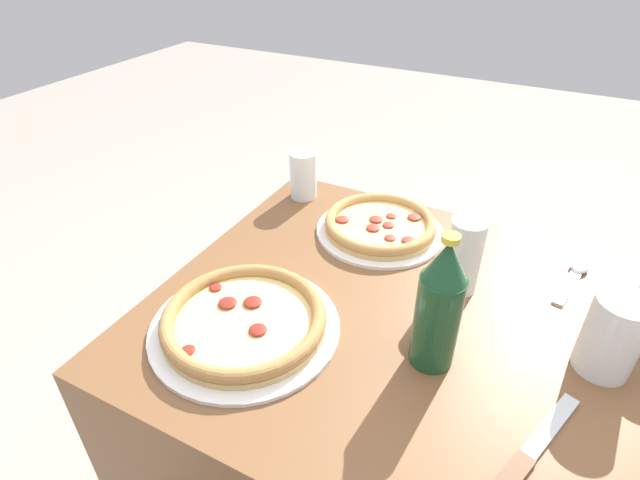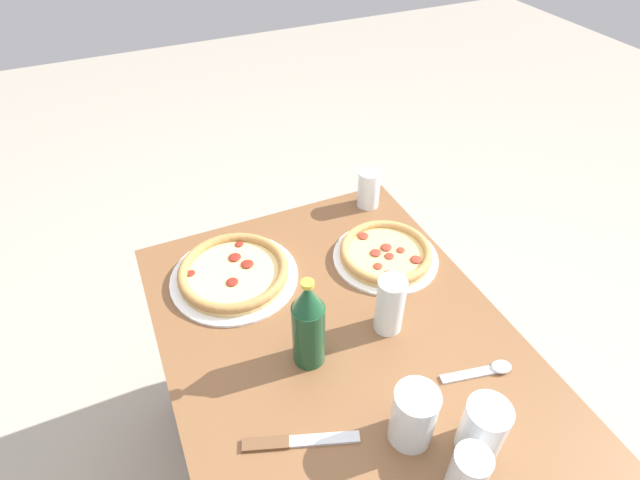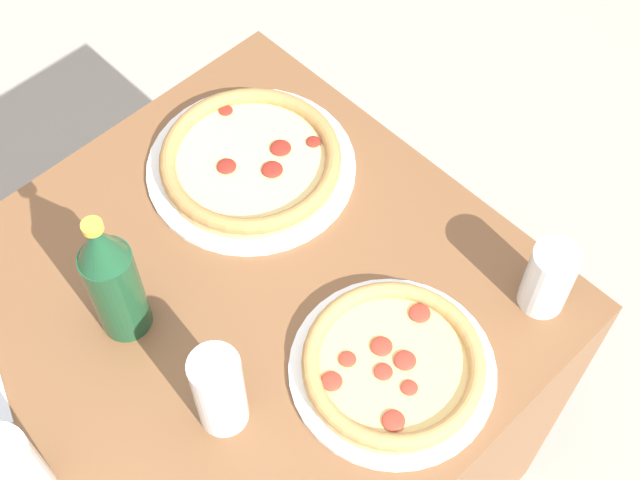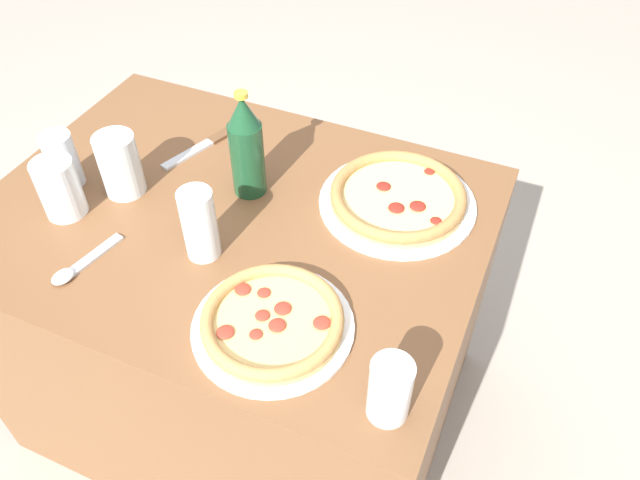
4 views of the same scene
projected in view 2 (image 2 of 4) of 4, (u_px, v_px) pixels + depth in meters
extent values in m
cube|color=brown|center=(340.00, 424.00, 1.34)|extent=(1.02, 0.76, 0.70)
cylinder|color=white|center=(385.00, 257.00, 1.32)|extent=(0.28, 0.28, 0.01)
cylinder|color=tan|center=(386.00, 255.00, 1.31)|extent=(0.24, 0.24, 0.01)
cylinder|color=#E5C170|center=(386.00, 252.00, 1.31)|extent=(0.21, 0.21, 0.00)
torus|color=tan|center=(386.00, 251.00, 1.30)|extent=(0.24, 0.24, 0.02)
ellipsoid|color=#A83323|center=(378.00, 266.00, 1.26)|extent=(0.02, 0.02, 0.01)
ellipsoid|color=#A83323|center=(386.00, 247.00, 1.32)|extent=(0.03, 0.03, 0.01)
ellipsoid|color=#A83323|center=(416.00, 259.00, 1.28)|extent=(0.03, 0.03, 0.01)
ellipsoid|color=#A83323|center=(389.00, 256.00, 1.29)|extent=(0.02, 0.02, 0.01)
ellipsoid|color=#A83323|center=(401.00, 250.00, 1.31)|extent=(0.02, 0.02, 0.00)
ellipsoid|color=#A83323|center=(376.00, 253.00, 1.30)|extent=(0.03, 0.03, 0.01)
ellipsoid|color=#A83323|center=(363.00, 236.00, 1.35)|extent=(0.03, 0.03, 0.01)
ellipsoid|color=#A83323|center=(388.00, 274.00, 1.24)|extent=(0.03, 0.03, 0.01)
cylinder|color=white|center=(234.00, 277.00, 1.26)|extent=(0.32, 0.32, 0.01)
cylinder|color=tan|center=(234.00, 274.00, 1.26)|extent=(0.28, 0.28, 0.01)
cylinder|color=#EACC7F|center=(234.00, 272.00, 1.25)|extent=(0.24, 0.24, 0.00)
torus|color=#AD7A42|center=(233.00, 270.00, 1.25)|extent=(0.28, 0.28, 0.02)
ellipsoid|color=maroon|center=(191.00, 273.00, 1.24)|extent=(0.02, 0.02, 0.00)
ellipsoid|color=maroon|center=(247.00, 264.00, 1.27)|extent=(0.03, 0.03, 0.01)
ellipsoid|color=maroon|center=(239.00, 244.00, 1.33)|extent=(0.02, 0.02, 0.01)
ellipsoid|color=maroon|center=(235.00, 257.00, 1.29)|extent=(0.03, 0.03, 0.01)
ellipsoid|color=maroon|center=(232.00, 282.00, 1.22)|extent=(0.03, 0.03, 0.01)
cylinder|color=white|center=(369.00, 189.00, 1.46)|extent=(0.07, 0.07, 0.12)
cylinder|color=silver|center=(368.00, 194.00, 1.48)|extent=(0.05, 0.05, 0.07)
cylinder|color=white|center=(390.00, 305.00, 1.10)|extent=(0.06, 0.06, 0.15)
cylinder|color=black|center=(389.00, 309.00, 1.11)|extent=(0.05, 0.05, 0.12)
cylinder|color=white|center=(483.00, 428.00, 0.90)|extent=(0.08, 0.08, 0.12)
cylinder|color=#935123|center=(481.00, 433.00, 0.91)|extent=(0.07, 0.07, 0.08)
cylinder|color=white|center=(413.00, 416.00, 0.91)|extent=(0.08, 0.08, 0.13)
cylinder|color=orange|center=(412.00, 420.00, 0.92)|extent=(0.07, 0.07, 0.10)
cylinder|color=white|center=(467.00, 475.00, 0.84)|extent=(0.06, 0.06, 0.12)
cylinder|color=beige|center=(465.00, 480.00, 0.85)|extent=(0.05, 0.05, 0.07)
cylinder|color=#194728|center=(308.00, 333.00, 1.03)|extent=(0.07, 0.07, 0.16)
cone|color=#194728|center=(307.00, 296.00, 0.96)|extent=(0.07, 0.07, 0.06)
cylinder|color=gold|center=(307.00, 283.00, 0.94)|extent=(0.03, 0.03, 0.01)
cube|color=brown|center=(266.00, 444.00, 0.93)|extent=(0.05, 0.09, 0.01)
cube|color=silver|center=(325.00, 439.00, 0.94)|extent=(0.07, 0.13, 0.01)
cube|color=silver|center=(468.00, 375.00, 1.05)|extent=(0.04, 0.12, 0.01)
ellipsoid|color=silver|center=(501.00, 367.00, 1.06)|extent=(0.04, 0.05, 0.02)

